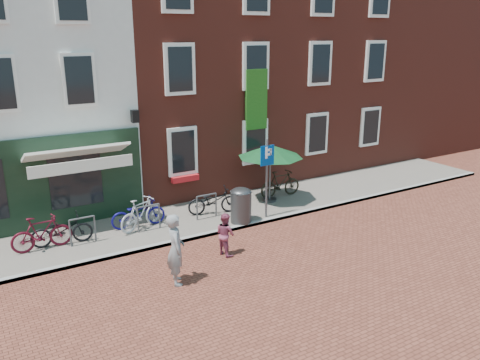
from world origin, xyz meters
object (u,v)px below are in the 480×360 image
bicycle_0 (62,230)px  bicycle_3 (141,213)px  bicycle_4 (213,201)px  parking_sign (267,167)px  bicycle_1 (42,233)px  boy (225,234)px  bicycle_5 (280,184)px  parasol (270,149)px  woman (176,249)px  bicycle_2 (138,213)px  litter_bin (241,203)px

bicycle_0 → bicycle_3: size_ratio=1.03×
bicycle_0 → bicycle_3: (2.38, -0.01, 0.05)m
bicycle_4 → bicycle_3: bearing=104.6°
parking_sign → bicycle_1: bearing=170.6°
boy → bicycle_5: bearing=-63.0°
boy → bicycle_3: bearing=17.1°
parking_sign → boy: (-2.46, -1.61, -1.20)m
bicycle_1 → parasol: bearing=-89.5°
woman → bicycle_0: 4.11m
parasol → bicycle_0: bearing=-179.1°
boy → bicycle_4: 3.00m
bicycle_3 → boy: bearing=-175.8°
boy → bicycle_1: size_ratio=0.73×
parking_sign → bicycle_3: bearing=163.2°
boy → bicycle_2: size_ratio=0.71×
bicycle_2 → parasol: bearing=-86.6°
litter_bin → bicycle_0: 5.44m
bicycle_3 → litter_bin: bearing=-133.9°
boy → bicycle_0: 4.72m
parking_sign → bicycle_5: 2.51m
bicycle_1 → bicycle_0: bearing=-84.8°
parking_sign → bicycle_3: 4.24m
bicycle_2 → litter_bin: bearing=-109.9°
woman → parasol: bearing=-40.7°
parasol → bicycle_4: bearing=-177.3°
bicycle_2 → bicycle_3: 0.20m
bicycle_4 → bicycle_5: 3.00m
litter_bin → bicycle_1: size_ratio=0.74×
woman → bicycle_5: size_ratio=1.09×
parasol → boy: size_ratio=1.91×
bicycle_5 → bicycle_4: bearing=99.6°
bicycle_4 → boy: bearing=172.7°
litter_bin → bicycle_2: (-2.96, 1.32, -0.19)m
parasol → woman: (-5.32, -3.71, -1.13)m
litter_bin → woman: (-3.35, -2.45, 0.17)m
litter_bin → bicycle_2: size_ratio=0.72×
woman → bicycle_1: bearing=49.8°
bicycle_5 → bicycle_0: bearing=96.1°
parasol → bicycle_1: 7.97m
bicycle_0 → bicycle_4: 4.91m
bicycle_2 → bicycle_3: (0.03, -0.19, 0.05)m
boy → bicycle_2: boy is taller
bicycle_2 → parking_sign: bearing=-105.1°
parking_sign → woman: bearing=-150.7°
parasol → woman: parasol is taller
parking_sign → bicycle_0: bearing=169.3°
woman → bicycle_4: 4.66m
parasol → bicycle_2: bearing=179.2°
parasol → woman: 6.58m
bicycle_0 → litter_bin: bearing=-95.4°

